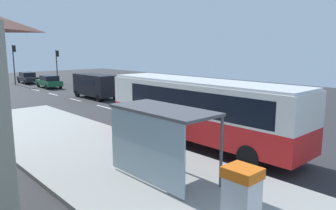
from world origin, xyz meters
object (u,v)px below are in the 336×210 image
recycling_bin_blue (151,138)px  white_van (95,84)px  bus (198,108)px  recycling_bin_red (133,132)px  bus_shelter (156,126)px  sedan_near (28,77)px  traffic_light_near_side (57,61)px  recycling_bin_green (142,135)px  sedan_far (49,81)px  ticket_machine (241,207)px  traffic_light_median (14,58)px

recycling_bin_blue → white_van: bearing=68.4°
bus → recycling_bin_red: (-2.49, 2.04, -1.19)m
recycling_bin_red → bus_shelter: (-2.21, -4.35, 1.44)m
bus → sedan_near: 35.60m
traffic_light_near_side → recycling_bin_blue: bearing=-106.8°
white_van → recycling_bin_green: 16.72m
white_van → traffic_light_near_side: traffic_light_near_side is taller
sedan_near → bus_shelter: (-8.72, -37.67, 1.31)m
sedan_far → bus_shelter: 31.58m
sedan_far → recycling_bin_red: (-6.50, -25.97, -0.14)m
sedan_near → sedan_far: 7.35m
sedan_near → recycling_bin_green: 34.63m
bus → sedan_far: size_ratio=2.46×
recycling_bin_green → recycling_bin_red: size_ratio=1.00×
bus → recycling_bin_green: bearing=151.7°
ticket_machine → sedan_near: bearing=76.8°
sedan_near → traffic_light_near_side: size_ratio=0.98×
recycling_bin_red → bus: bearing=-39.3°
ticket_machine → recycling_bin_red: bearing=68.7°
recycling_bin_green → bus: bearing=-28.3°
sedan_near → traffic_light_near_side: 4.75m
sedan_near → recycling_bin_red: bearing=-101.0°
sedan_far → traffic_light_near_side: (3.21, 4.67, 2.27)m
bus → traffic_light_median: size_ratio=2.10×
ticket_machine → traffic_light_median: 41.69m
bus → traffic_light_near_side: bearing=77.5°
recycling_bin_red → bus_shelter: 5.09m
sedan_near → white_van: bearing=-90.3°
white_van → recycling_bin_red: white_van is taller
sedan_far → bus_shelter: size_ratio=1.12×
sedan_far → ticket_machine: 35.97m
sedan_far → traffic_light_near_side: bearing=55.5°
recycling_bin_blue → recycling_bin_green: 0.70m
white_van → sedan_far: (0.10, 11.24, -0.55)m
sedan_near → recycling_bin_green: size_ratio=4.72×
recycling_bin_blue → sedan_near: bearing=79.4°
recycling_bin_red → traffic_light_near_side: (9.70, 30.65, 2.40)m
sedan_far → traffic_light_near_side: traffic_light_near_side is taller
white_van → sedan_near: (0.10, 18.59, -0.55)m
white_van → recycling_bin_blue: bearing=-111.6°
sedan_near → recycling_bin_green: (-6.50, -34.02, -0.14)m
ticket_machine → recycling_bin_blue: bearing=65.1°
sedan_near → traffic_light_near_side: traffic_light_near_side is taller
sedan_near → bus_shelter: bearing=-103.0°
traffic_light_near_side → traffic_light_median: traffic_light_median is taller
sedan_far → recycling_bin_green: sedan_far is taller
sedan_far → recycling_bin_blue: sedan_far is taller
bus → bus_shelter: bus is taller
recycling_bin_blue → recycling_bin_red: (0.00, 1.40, 0.00)m
white_van → recycling_bin_red: (-6.40, -14.73, -0.69)m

